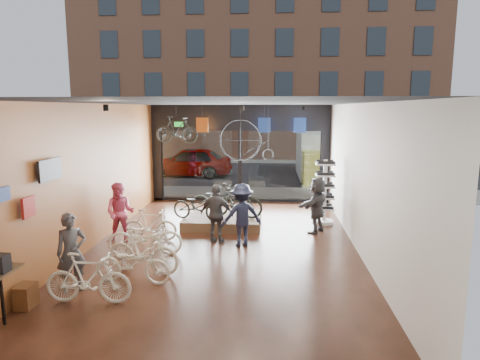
# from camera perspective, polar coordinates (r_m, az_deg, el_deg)

# --- Properties ---
(ground_plane) EXTENTS (7.00, 12.00, 0.04)m
(ground_plane) POSITION_cam_1_polar(r_m,az_deg,el_deg) (11.45, -2.27, -9.27)
(ground_plane) COLOR black
(ground_plane) RESTS_ON ground
(ceiling) EXTENTS (7.00, 12.00, 0.04)m
(ceiling) POSITION_cam_1_polar(r_m,az_deg,el_deg) (10.84, -2.41, 10.33)
(ceiling) COLOR black
(ceiling) RESTS_ON ground
(wall_left) EXTENTS (0.04, 12.00, 3.80)m
(wall_left) POSITION_cam_1_polar(r_m,az_deg,el_deg) (11.91, -19.42, 0.45)
(wall_left) COLOR #9B4D1F
(wall_left) RESTS_ON ground
(wall_right) EXTENTS (0.04, 12.00, 3.80)m
(wall_right) POSITION_cam_1_polar(r_m,az_deg,el_deg) (11.14, 15.96, 0.03)
(wall_right) COLOR beige
(wall_right) RESTS_ON ground
(wall_back) EXTENTS (7.00, 0.04, 3.80)m
(wall_back) POSITION_cam_1_polar(r_m,az_deg,el_deg) (5.22, -10.11, -10.46)
(wall_back) COLOR beige
(wall_back) RESTS_ON ground
(storefront) EXTENTS (7.00, 0.26, 3.80)m
(storefront) POSITION_cam_1_polar(r_m,az_deg,el_deg) (16.90, 0.01, 3.54)
(storefront) COLOR black
(storefront) RESTS_ON ground
(exit_sign) EXTENTS (0.35, 0.06, 0.18)m
(exit_sign) POSITION_cam_1_polar(r_m,az_deg,el_deg) (17.05, -8.16, 7.37)
(exit_sign) COLOR #198C26
(exit_sign) RESTS_ON storefront
(street_road) EXTENTS (30.00, 18.00, 0.02)m
(street_road) POSITION_cam_1_polar(r_m,az_deg,el_deg) (26.05, 1.49, 1.43)
(street_road) COLOR black
(street_road) RESTS_ON ground
(sidewalk_near) EXTENTS (30.00, 2.40, 0.12)m
(sidewalk_near) POSITION_cam_1_polar(r_m,az_deg,el_deg) (18.36, 0.29, -1.79)
(sidewalk_near) COLOR slate
(sidewalk_near) RESTS_ON ground
(sidewalk_far) EXTENTS (30.00, 2.00, 0.12)m
(sidewalk_far) POSITION_cam_1_polar(r_m,az_deg,el_deg) (30.01, 1.87, 2.64)
(sidewalk_far) COLOR slate
(sidewalk_far) RESTS_ON ground
(opposite_building) EXTENTS (26.00, 5.00, 14.00)m
(opposite_building) POSITION_cam_1_polar(r_m,az_deg,el_deg) (32.46, 2.14, 15.44)
(opposite_building) COLOR brown
(opposite_building) RESTS_ON ground
(street_car) EXTENTS (4.66, 1.88, 1.59)m
(street_car) POSITION_cam_1_polar(r_m,az_deg,el_deg) (23.38, -6.85, 2.42)
(street_car) COLOR gray
(street_car) RESTS_ON street_road
(box_truck) EXTENTS (2.05, 6.16, 2.43)m
(box_truck) POSITION_cam_1_polar(r_m,az_deg,el_deg) (22.03, 10.62, 2.99)
(box_truck) COLOR silver
(box_truck) RESTS_ON street_road
(floor_bike_1) EXTENTS (1.67, 0.50, 1.00)m
(floor_bike_1) POSITION_cam_1_polar(r_m,az_deg,el_deg) (8.76, -19.60, -12.24)
(floor_bike_1) COLOR silver
(floor_bike_1) RESTS_ON ground_plane
(floor_bike_2) EXTENTS (1.69, 0.71, 0.86)m
(floor_bike_2) POSITION_cam_1_polar(r_m,az_deg,el_deg) (9.48, -14.11, -10.74)
(floor_bike_2) COLOR silver
(floor_bike_2) RESTS_ON ground_plane
(floor_bike_3) EXTENTS (1.80, 0.81, 1.04)m
(floor_bike_3) POSITION_cam_1_polar(r_m,az_deg,el_deg) (9.94, -12.86, -9.18)
(floor_bike_3) COLOR silver
(floor_bike_3) RESTS_ON ground_plane
(floor_bike_4) EXTENTS (1.92, 0.92, 0.97)m
(floor_bike_4) POSITION_cam_1_polar(r_m,az_deg,el_deg) (11.09, -12.54, -7.38)
(floor_bike_4) COLOR silver
(floor_bike_4) RESTS_ON ground_plane
(floor_bike_5) EXTENTS (1.52, 0.49, 0.91)m
(floor_bike_5) POSITION_cam_1_polar(r_m,az_deg,el_deg) (12.25, -11.92, -5.88)
(floor_bike_5) COLOR silver
(floor_bike_5) RESTS_ON ground_plane
(display_platform) EXTENTS (2.40, 1.80, 0.30)m
(display_platform) POSITION_cam_1_polar(r_m,az_deg,el_deg) (13.59, -2.30, -5.47)
(display_platform) COLOR #4A3323
(display_platform) RESTS_ON ground_plane
(display_bike_left) EXTENTS (1.77, 1.05, 0.88)m
(display_bike_left) POSITION_cam_1_polar(r_m,az_deg,el_deg) (13.07, -5.64, -3.45)
(display_bike_left) COLOR black
(display_bike_left) RESTS_ON display_platform
(display_bike_mid) EXTENTS (1.85, 0.89, 1.07)m
(display_bike_mid) POSITION_cam_1_polar(r_m,az_deg,el_deg) (13.29, -0.68, -2.78)
(display_bike_mid) COLOR black
(display_bike_mid) RESTS_ON display_platform
(display_bike_right) EXTENTS (1.62, 0.60, 0.84)m
(display_bike_right) POSITION_cam_1_polar(r_m,az_deg,el_deg) (14.12, -3.19, -2.52)
(display_bike_right) COLOR black
(display_bike_right) RESTS_ON display_platform
(customer_0) EXTENTS (0.70, 0.65, 1.61)m
(customer_0) POSITION_cam_1_polar(r_m,az_deg,el_deg) (9.36, -21.54, -8.96)
(customer_0) COLOR #3F3F44
(customer_0) RESTS_ON ground_plane
(customer_1) EXTENTS (0.84, 0.67, 1.67)m
(customer_1) POSITION_cam_1_polar(r_m,az_deg,el_deg) (12.21, -15.68, -4.23)
(customer_1) COLOR #CC4C72
(customer_1) RESTS_ON ground_plane
(customer_2) EXTENTS (1.04, 0.67, 1.64)m
(customer_2) POSITION_cam_1_polar(r_m,az_deg,el_deg) (11.73, -3.11, -4.53)
(customer_2) COLOR #3F3F44
(customer_2) RESTS_ON ground_plane
(customer_3) EXTENTS (1.24, 0.96, 1.70)m
(customer_3) POSITION_cam_1_polar(r_m,az_deg,el_deg) (11.45, 0.22, -4.71)
(customer_3) COLOR #161C33
(customer_3) RESTS_ON ground_plane
(customer_5) EXTENTS (1.22, 1.57, 1.66)m
(customer_5) POSITION_cam_1_polar(r_m,az_deg,el_deg) (12.92, 10.19, -3.30)
(customer_5) COLOR #3F3F44
(customer_5) RESTS_ON ground_plane
(sunglasses_rack) EXTENTS (0.64, 0.54, 2.07)m
(sunglasses_rack) POSITION_cam_1_polar(r_m,az_deg,el_deg) (13.88, 11.23, -1.58)
(sunglasses_rack) COLOR white
(sunglasses_rack) RESTS_ON ground_plane
(wall_merch) EXTENTS (0.40, 2.40, 2.60)m
(wall_merch) POSITION_cam_1_polar(r_m,az_deg,el_deg) (8.94, -27.39, -6.94)
(wall_merch) COLOR navy
(wall_merch) RESTS_ON wall_left
(penny_farthing) EXTENTS (1.87, 0.06, 1.49)m
(penny_farthing) POSITION_cam_1_polar(r_m,az_deg,el_deg) (15.29, 1.23, 5.16)
(penny_farthing) COLOR black
(penny_farthing) RESTS_ON ceiling
(hung_bike) EXTENTS (1.64, 0.72, 0.95)m
(hung_bike) POSITION_cam_1_polar(r_m,az_deg,el_deg) (15.36, -8.47, 6.66)
(hung_bike) COLOR black
(hung_bike) RESTS_ON ceiling
(jersey_left) EXTENTS (0.45, 0.03, 0.55)m
(jersey_left) POSITION_cam_1_polar(r_m,az_deg,el_deg) (16.19, -5.06, 7.32)
(jersey_left) COLOR #CC5919
(jersey_left) RESTS_ON ceiling
(jersey_mid) EXTENTS (0.45, 0.03, 0.55)m
(jersey_mid) POSITION_cam_1_polar(r_m,az_deg,el_deg) (15.98, 3.25, 7.31)
(jersey_mid) COLOR #1E3F99
(jersey_mid) RESTS_ON ceiling
(jersey_right) EXTENTS (0.45, 0.03, 0.55)m
(jersey_right) POSITION_cam_1_polar(r_m,az_deg,el_deg) (16.00, 7.98, 7.24)
(jersey_right) COLOR #1E3F99
(jersey_right) RESTS_ON ceiling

